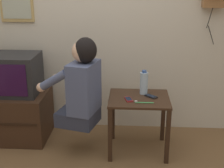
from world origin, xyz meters
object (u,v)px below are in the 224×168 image
toothbrush (143,102)px  person (81,85)px  water_bottle (144,83)px  cell_phone_held (128,99)px  cell_phone_spare (151,96)px  television (10,74)px

toothbrush → person: bearing=84.6°
water_bottle → person: bearing=-161.9°
cell_phone_held → toothbrush: toothbrush is taller
person → cell_phone_spare: (0.67, 0.11, -0.14)m
cell_phone_held → toothbrush: (0.13, -0.07, 0.00)m
television → cell_phone_held: television is taller
cell_phone_spare → toothbrush: bearing=-164.9°
cell_phone_held → water_bottle: (0.15, 0.17, 0.11)m
television → cell_phone_spare: bearing=-7.5°
water_bottle → toothbrush: size_ratio=1.38×
person → cell_phone_held: (0.45, 0.02, -0.14)m
cell_phone_held → cell_phone_spare: size_ratio=1.03×
television → toothbrush: television is taller
television → toothbrush: size_ratio=3.37×
cell_phone_held → cell_phone_spare: bearing=5.6°
person → cell_phone_spare: bearing=-65.7°
television → toothbrush: 1.42m
person → water_bottle: 0.63m
cell_phone_held → cell_phone_spare: same height
cell_phone_spare → toothbrush: 0.18m
cell_phone_held → television: bearing=151.3°
television → cell_phone_held: bearing=-12.7°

